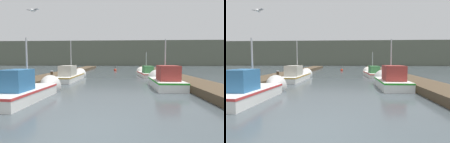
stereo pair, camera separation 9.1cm
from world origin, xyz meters
The scene contains 12 objects.
ground_plane centered at (0.00, 0.00, 0.00)m, with size 200.00×200.00×0.00m.
dock_left centered at (-6.16, 16.00, 0.23)m, with size 2.31×40.00×0.45m.
dock_right centered at (6.16, 16.00, 0.23)m, with size 2.31×40.00×0.45m.
distant_shore_ridge centered at (0.00, 58.15, 3.94)m, with size 120.00×16.00×7.88m.
fishing_boat_0 centered at (-3.75, 4.12, 0.45)m, with size 1.67×4.96×3.47m.
fishing_boat_1 centered at (3.97, 8.28, 0.49)m, with size 1.82×4.75×3.95m.
fishing_boat_2 centered at (-3.96, 12.47, 0.43)m, with size 1.60×6.43×4.21m.
fishing_boat_3 centered at (3.80, 16.94, 0.36)m, with size 1.83×6.30×3.34m.
mooring_piling_0 centered at (5.03, 10.81, 0.57)m, with size 0.35×0.35×1.14m.
mooring_piling_1 centered at (-5.05, 10.11, 0.52)m, with size 0.25×0.25×1.02m.
channel_buoy centered at (-0.20, 25.75, 0.14)m, with size 0.47×0.47×0.97m.
seagull_lead centered at (-2.91, 3.03, 4.09)m, with size 0.56×0.31×0.12m.
Camera 1 is at (0.90, -4.40, 2.00)m, focal length 28.00 mm.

